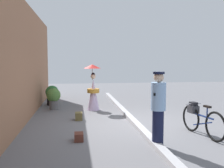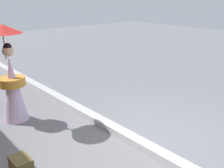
{
  "view_description": "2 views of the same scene",
  "coord_description": "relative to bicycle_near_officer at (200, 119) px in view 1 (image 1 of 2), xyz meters",
  "views": [
    {
      "loc": [
        -7.61,
        1.8,
        1.95
      ],
      "look_at": [
        0.56,
        0.63,
        1.22
      ],
      "focal_mm": 40.31,
      "sensor_mm": 36.0,
      "label": 1
    },
    {
      "loc": [
        -2.31,
        2.77,
        2.34
      ],
      "look_at": [
        0.23,
        0.55,
        1.18
      ],
      "focal_mm": 41.93,
      "sensor_mm": 36.0,
      "label": 2
    }
  ],
  "objects": [
    {
      "name": "person_with_parasol",
      "position": [
        3.92,
        2.58,
        0.43
      ],
      "size": [
        0.69,
        0.69,
        1.84
      ],
      "color": "silver",
      "rests_on": "ground_plane"
    },
    {
      "name": "backpack_on_pavement",
      "position": [
        -0.02,
        3.2,
        -0.34
      ],
      "size": [
        0.32,
        0.22,
        0.19
      ],
      "color": "#592D23",
      "rests_on": "ground_plane"
    },
    {
      "name": "building_wall",
      "position": [
        1.46,
        5.02,
        1.5
      ],
      "size": [
        14.0,
        0.4,
        3.89
      ],
      "primitive_type": "cube",
      "color": "#9E6B4C",
      "rests_on": "ground_plane"
    },
    {
      "name": "bicycle_near_officer",
      "position": [
        0.0,
        0.0,
        0.0
      ],
      "size": [
        1.74,
        0.48,
        0.84
      ],
      "color": "black",
      "rests_on": "ground_plane"
    },
    {
      "name": "potted_plant_by_door",
      "position": [
        4.28,
        4.17,
        0.07
      ],
      "size": [
        0.59,
        0.57,
        0.88
      ],
      "color": "#59595B",
      "rests_on": "ground_plane"
    },
    {
      "name": "ground_plane",
      "position": [
        1.46,
        1.45,
        -0.45
      ],
      "size": [
        30.0,
        30.0,
        0.0
      ],
      "primitive_type": "plane",
      "color": "slate"
    },
    {
      "name": "person_officer",
      "position": [
        -0.69,
        1.4,
        0.48
      ],
      "size": [
        0.34,
        0.34,
        1.73
      ],
      "color": "#141938",
      "rests_on": "ground_plane"
    },
    {
      "name": "potted_plant_small",
      "position": [
        5.34,
        4.32,
        0.04
      ],
      "size": [
        0.6,
        0.59,
        0.88
      ],
      "color": "black",
      "rests_on": "ground_plane"
    },
    {
      "name": "sidewalk_curb",
      "position": [
        1.46,
        1.45,
        -0.39
      ],
      "size": [
        14.0,
        0.2,
        0.12
      ],
      "primitive_type": "cube",
      "color": "#B2B2B7",
      "rests_on": "ground_plane"
    },
    {
      "name": "backpack_spare",
      "position": [
        2.22,
        3.17,
        -0.31
      ],
      "size": [
        0.33,
        0.24,
        0.26
      ],
      "color": "brown",
      "rests_on": "ground_plane"
    }
  ]
}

